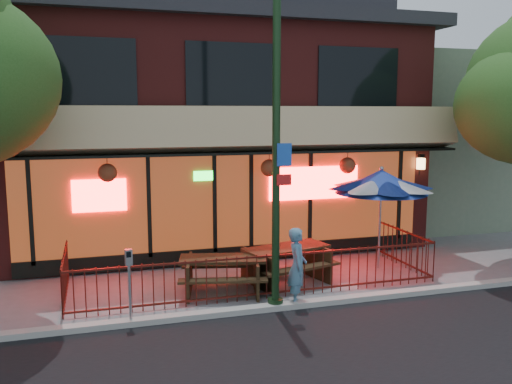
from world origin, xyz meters
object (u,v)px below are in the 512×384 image
picnic_table_left (223,270)px  patio_umbrella (381,182)px  picnic_table_right (286,259)px  street_light (276,157)px  parking_meter_near (129,274)px  pedestrian (297,267)px

picnic_table_left → patio_umbrella: (4.33, 0.75, 1.74)m
picnic_table_right → patio_umbrella: bearing=8.9°
street_light → parking_meter_near: bearing=-178.5°
picnic_table_right → picnic_table_left: bearing=-168.8°
picnic_table_right → street_light: bearing=-116.9°
picnic_table_left → parking_meter_near: (-2.12, -1.33, 0.47)m
picnic_table_right → pedestrian: pedestrian is taller
picnic_table_right → parking_meter_near: size_ratio=1.59×
street_light → pedestrian: bearing=6.1°
street_light → pedestrian: size_ratio=4.22×
pedestrian → picnic_table_left: bearing=65.7°
pedestrian → parking_meter_near: (-3.44, -0.13, 0.18)m
street_light → patio_umbrella: street_light is taller
street_light → patio_umbrella: size_ratio=2.62×
street_light → pedestrian: (0.50, 0.05, -2.32)m
parking_meter_near → patio_umbrella: bearing=17.8°
street_light → picnic_table_left: size_ratio=3.19×
street_light → picnic_table_left: 3.01m
street_light → picnic_table_right: size_ratio=2.96×
street_light → parking_meter_near: size_ratio=4.70×
street_light → parking_meter_near: 3.64m
picnic_table_right → parking_meter_near: 4.11m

